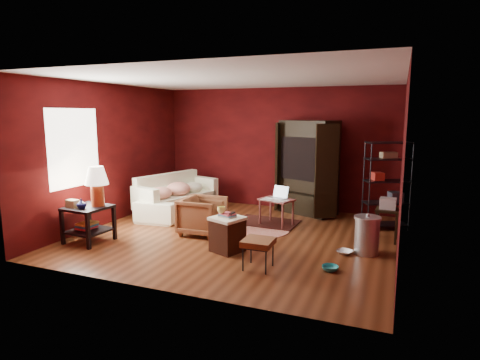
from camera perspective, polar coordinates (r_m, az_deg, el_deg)
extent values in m
cube|color=brown|center=(7.43, -0.58, -7.94)|extent=(5.50, 5.00, 0.02)
cube|color=white|center=(7.12, -0.62, 14.28)|extent=(5.50, 5.00, 0.02)
cube|color=#4C0A0B|center=(9.49, 5.20, 4.50)|extent=(5.50, 0.02, 2.80)
cube|color=#4C0A0B|center=(4.93, -11.77, -0.19)|extent=(5.50, 0.02, 2.80)
cube|color=#4C0A0B|center=(8.57, -17.96, 3.56)|extent=(0.02, 5.00, 2.80)
cube|color=#4C0A0B|center=(6.61, 22.14, 1.71)|extent=(0.02, 5.00, 2.80)
cube|color=white|center=(7.79, -22.55, 4.23)|extent=(0.02, 1.20, 1.40)
imported|color=white|center=(9.07, -9.21, -2.02)|extent=(0.84, 2.24, 0.86)
imported|color=black|center=(7.44, -5.34, -4.83)|extent=(0.71, 0.76, 0.76)
imported|color=silver|center=(6.65, 14.71, -9.13)|extent=(0.26, 0.15, 0.25)
imported|color=#26A8B2|center=(5.93, 12.73, -11.43)|extent=(0.24, 0.08, 0.24)
imported|color=#0D1145|center=(7.23, -21.61, -3.20)|extent=(0.19, 0.20, 0.16)
imported|color=#FFFB7C|center=(6.42, -2.67, -4.16)|extent=(0.16, 0.14, 0.13)
cube|color=black|center=(7.39, -20.85, -3.69)|extent=(0.71, 0.71, 0.04)
cube|color=black|center=(7.49, -20.67, -6.75)|extent=(0.66, 0.66, 0.03)
cube|color=black|center=(7.49, -23.97, -6.09)|extent=(0.06, 0.06, 0.62)
cube|color=black|center=(7.05, -20.81, -6.82)|extent=(0.06, 0.06, 0.62)
cube|color=black|center=(7.87, -20.64, -5.15)|extent=(0.06, 0.06, 0.62)
cube|color=black|center=(7.45, -17.45, -5.77)|extent=(0.06, 0.06, 0.62)
cylinder|color=#BF4D23|center=(7.33, -19.60, -2.05)|extent=(0.24, 0.24, 0.38)
cone|color=#F2E5C6|center=(7.27, -19.75, 0.61)|extent=(0.43, 0.43, 0.31)
cube|color=olive|center=(7.38, -22.71, -3.11)|extent=(0.21, 0.15, 0.13)
cube|color=#BB2E3D|center=(7.51, -20.98, -6.32)|extent=(0.27, 0.33, 0.03)
cube|color=teal|center=(7.50, -20.94, -6.05)|extent=(0.27, 0.33, 0.03)
cube|color=gold|center=(7.48, -20.90, -5.78)|extent=(0.27, 0.33, 0.03)
cube|color=white|center=(9.03, -8.92, -3.15)|extent=(1.22, 1.90, 0.37)
cube|color=white|center=(9.22, -10.31, -1.35)|extent=(0.67, 1.73, 0.74)
cube|color=white|center=(8.44, -13.36, -2.77)|extent=(0.76, 0.37, 0.51)
cube|color=white|center=(9.59, -5.07, -1.10)|extent=(0.76, 0.37, 0.51)
ellipsoid|color=#FD4623|center=(8.61, -11.25, -1.83)|extent=(0.60, 0.60, 0.26)
ellipsoid|color=#FD4623|center=(8.94, -8.77, -1.23)|extent=(0.67, 0.67, 0.30)
ellipsoid|color=white|center=(9.26, -6.66, -1.05)|extent=(0.55, 0.55, 0.24)
cube|color=#3C190E|center=(6.53, -1.79, -7.92)|extent=(0.56, 0.56, 0.52)
cube|color=white|center=(6.45, -1.81, -5.50)|extent=(0.60, 0.60, 0.05)
cube|color=beige|center=(6.44, -1.81, -5.20)|extent=(0.30, 0.27, 0.02)
cube|color=teal|center=(6.44, -1.81, -5.02)|extent=(0.28, 0.24, 0.02)
cube|color=#BA4650|center=(6.43, -1.81, -4.83)|extent=(0.29, 0.26, 0.02)
cube|color=black|center=(6.40, -1.13, -4.73)|extent=(0.05, 0.16, 0.02)
cube|color=black|center=(5.79, 2.61, -8.83)|extent=(0.43, 0.43, 0.08)
cube|color=black|center=(5.81, 2.61, -9.33)|extent=(0.39, 0.39, 0.02)
cylinder|color=black|center=(5.77, 0.41, -11.20)|extent=(0.02, 0.02, 0.35)
cylinder|color=black|center=(5.67, 3.69, -11.61)|extent=(0.02, 0.02, 0.35)
cylinder|color=black|center=(6.07, 1.57, -10.14)|extent=(0.02, 0.02, 0.35)
cylinder|color=black|center=(5.97, 4.69, -10.51)|extent=(0.02, 0.02, 0.35)
cylinder|color=beige|center=(7.79, 2.43, -7.01)|extent=(1.26, 1.26, 0.01)
cube|color=#4D1B14|center=(8.26, 3.79, -5.99)|extent=(1.29, 0.89, 0.01)
cube|color=brown|center=(7.96, 5.21, -2.81)|extent=(0.74, 0.62, 0.03)
cylinder|color=brown|center=(8.04, 2.85, -4.58)|extent=(0.05, 0.05, 0.53)
cylinder|color=brown|center=(7.73, 6.06, -5.20)|extent=(0.05, 0.05, 0.53)
cylinder|color=brown|center=(8.32, 4.38, -4.12)|extent=(0.05, 0.05, 0.53)
cylinder|color=brown|center=(8.02, 7.53, -4.70)|extent=(0.05, 0.05, 0.53)
cube|color=silver|center=(7.98, 5.35, -2.60)|extent=(0.39, 0.33, 0.02)
cube|color=silver|center=(8.05, 5.84, -1.65)|extent=(0.34, 0.18, 0.23)
cube|color=silver|center=(7.95, 4.03, -2.68)|extent=(0.26, 0.34, 0.00)
cube|color=silver|center=(7.80, 5.69, -2.94)|extent=(0.35, 0.38, 0.00)
cube|color=black|center=(9.00, 9.70, 1.77)|extent=(1.35, 1.05, 2.06)
cube|color=black|center=(8.89, 9.35, 3.10)|extent=(1.09, 0.82, 0.92)
cube|color=black|center=(9.14, 5.25, 1.98)|extent=(0.16, 0.49, 1.95)
cube|color=black|center=(8.40, 12.20, 1.15)|extent=(0.44, 0.31, 1.95)
cube|color=#2F3234|center=(8.94, 9.53, 2.43)|extent=(0.83, 0.76, 0.56)
cube|color=black|center=(8.72, 8.50, 2.28)|extent=(0.51, 0.21, 0.43)
cube|color=black|center=(9.04, 9.41, -1.67)|extent=(1.11, 0.87, 0.05)
cylinder|color=black|center=(7.85, 17.96, -1.04)|extent=(0.03, 0.03, 1.69)
cylinder|color=black|center=(8.16, 23.14, -0.96)|extent=(0.03, 0.03, 1.69)
cylinder|color=black|center=(8.16, 17.13, -0.61)|extent=(0.03, 0.03, 1.69)
cylinder|color=black|center=(8.46, 22.15, -0.55)|extent=(0.03, 0.03, 1.69)
cube|color=black|center=(8.31, 19.84, -5.89)|extent=(0.90, 0.67, 0.02)
cube|color=black|center=(8.21, 20.00, -3.04)|extent=(0.90, 0.67, 0.02)
cube|color=black|center=(8.14, 20.17, -0.14)|extent=(0.90, 0.67, 0.02)
cube|color=black|center=(8.08, 20.34, 2.82)|extent=(0.90, 0.67, 0.02)
cube|color=black|center=(8.05, 20.47, 5.00)|extent=(0.90, 0.67, 0.02)
cube|color=#A1221A|center=(8.05, 18.98, 0.51)|extent=(0.27, 0.29, 0.15)
cube|color=#363543|center=(8.26, 21.25, -2.24)|extent=(0.31, 0.31, 0.19)
cube|color=#866E50|center=(8.07, 20.37, 3.34)|extent=(0.33, 0.29, 0.11)
cube|color=black|center=(7.43, 20.24, -4.01)|extent=(0.40, 0.40, 0.04)
cube|color=black|center=(7.35, 18.75, -6.30)|extent=(0.04, 0.04, 0.56)
cube|color=black|center=(7.33, 21.30, -6.49)|extent=(0.04, 0.04, 0.56)
cube|color=black|center=(7.67, 19.00, -5.68)|extent=(0.04, 0.04, 0.56)
cube|color=black|center=(7.65, 21.44, -5.86)|extent=(0.04, 0.04, 0.56)
cube|color=#B8B8BD|center=(7.41, 20.29, -3.14)|extent=(0.28, 0.22, 0.19)
cylinder|color=silver|center=(6.72, 17.58, -7.65)|extent=(0.45, 0.45, 0.57)
cylinder|color=silver|center=(6.64, 17.71, -5.13)|extent=(0.49, 0.49, 0.04)
sphere|color=silver|center=(6.63, 17.73, -4.81)|extent=(0.07, 0.07, 0.06)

